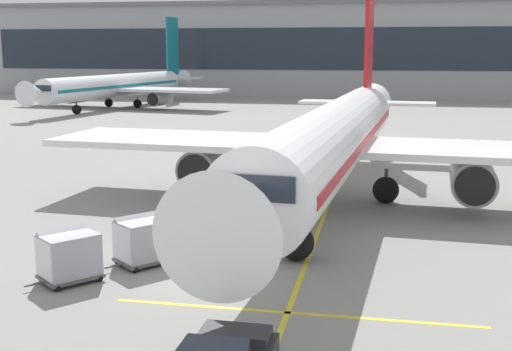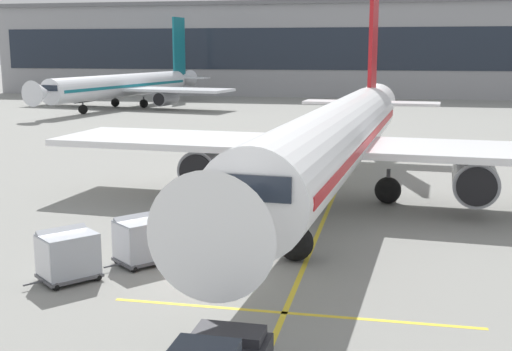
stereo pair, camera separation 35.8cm
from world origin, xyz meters
TOP-DOWN VIEW (x-y plane):
  - ground_plane at (0.00, 0.00)m, footprint 600.00×600.00m
  - parked_airplane at (3.44, 12.89)m, footprint 32.19×41.46m
  - belt_loader at (-0.77, 3.55)m, footprint 4.49×4.90m
  - baggage_cart_lead at (-3.13, 0.94)m, footprint 2.51×2.61m
  - baggage_cart_second at (-5.07, -1.44)m, footprint 2.51×2.61m
  - ground_crew_by_loader at (-0.14, 0.10)m, footprint 0.54×0.37m
  - ground_crew_by_carts at (-1.10, 0.70)m, footprint 0.43×0.44m
  - ground_crew_marshaller at (-3.70, 1.52)m, footprint 0.35×0.55m
  - safety_cone_engine_keepout at (-2.49, 8.04)m, footprint 0.54×0.54m
  - safety_cone_wingtip at (-3.15, 12.39)m, footprint 0.60×0.60m
  - apron_guidance_line_lead_in at (3.15, 12.14)m, footprint 0.20×110.00m
  - apron_guidance_line_stop_bar at (3.39, -2.86)m, footprint 12.00×0.20m
  - terminal_building at (5.06, 102.95)m, footprint 145.20×19.97m
  - distant_airplane at (-31.49, 67.62)m, footprint 32.28×40.23m

SIDE VIEW (x-z plane):
  - ground_plane at x=0.00m, z-range 0.00..0.00m
  - apron_guidance_line_lead_in at x=3.15m, z-range 0.00..0.01m
  - apron_guidance_line_stop_bar at x=3.39m, z-range 0.00..0.01m
  - safety_cone_engine_keepout at x=-2.49m, z-range -0.01..0.60m
  - safety_cone_wingtip at x=-3.15m, z-range -0.01..0.67m
  - belt_loader at x=-0.77m, z-range -0.55..2.22m
  - ground_crew_by_loader at x=-0.14m, z-range 0.13..1.87m
  - ground_crew_by_carts at x=-1.10m, z-range 0.13..1.87m
  - ground_crew_marshaller at x=-3.70m, z-range 0.13..1.87m
  - baggage_cart_lead at x=-3.13m, z-range 0.04..1.96m
  - baggage_cart_second at x=-5.07m, z-range 0.04..1.96m
  - distant_airplane at x=-31.49m, z-range -3.56..9.90m
  - parked_airplane at x=3.44m, z-range -3.40..10.63m
  - terminal_building at x=5.06m, z-range -0.05..16.62m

